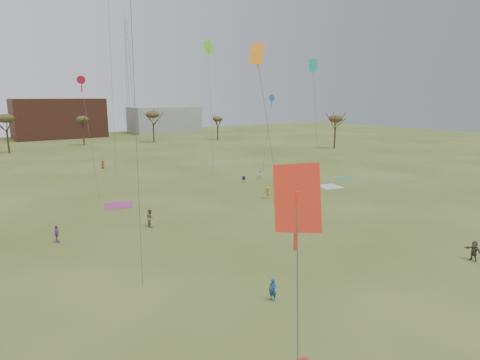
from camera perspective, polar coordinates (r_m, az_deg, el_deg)
ground at (r=30.00m, az=13.49°, el=-14.32°), size 260.00×260.00×0.00m
flyer_near_right at (r=27.18m, az=4.64°, el=-15.14°), size 0.57×0.65×1.49m
spectator_fore_b at (r=42.07m, az=-12.53°, el=-5.21°), size 0.74×0.93×1.84m
spectator_fore_c at (r=37.96m, az=30.06°, el=-8.62°), size 0.70×1.58×1.65m
flyer_mid_b at (r=52.18m, az=3.89°, el=-1.75°), size 1.10×1.21×1.63m
spectator_mid_d at (r=40.40m, az=-24.39°, el=-6.92°), size 0.67×1.01×1.60m
spectator_mid_e at (r=64.31m, az=2.86°, el=0.76°), size 0.84×0.77×1.41m
flyer_far_b at (r=77.50m, az=-18.75°, el=2.08°), size 0.85×0.74×1.47m
blanket_cream at (r=60.35m, az=12.49°, el=-0.92°), size 3.62×3.62×0.03m
blanket_plum at (r=51.16m, az=-16.74°, el=-3.45°), size 4.10×4.10×0.03m
blanket_olive at (r=66.45m, az=14.60°, el=0.14°), size 3.12×3.12×0.03m
camp_chair_right at (r=61.96m, az=0.48°, el=-0.07°), size 0.73×0.72×0.87m
kites_aloft at (r=47.27m, az=-8.57°, el=21.85°), size 56.57×52.74×27.72m
tree_line at (r=98.60m, az=-24.33°, el=7.35°), size 117.44×49.32×8.91m
building_brick at (r=140.22m, az=-24.19°, el=7.95°), size 26.00×16.00×12.00m
building_grey at (r=148.79m, az=-10.53°, el=8.37°), size 24.00×12.00×9.00m
radio_tower at (r=151.47m, az=-15.42°, el=13.78°), size 1.51×1.72×41.00m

